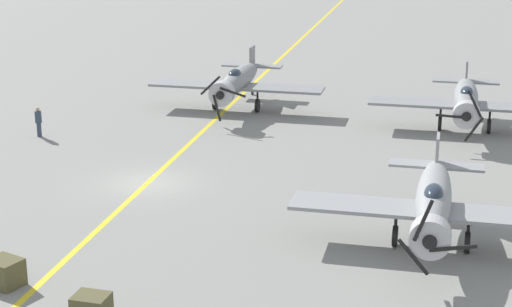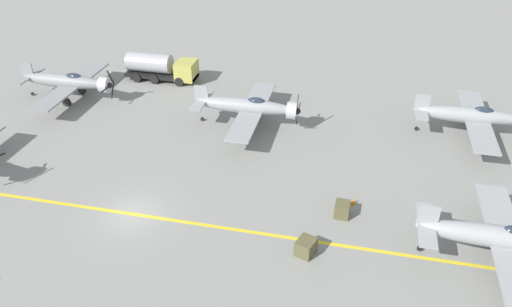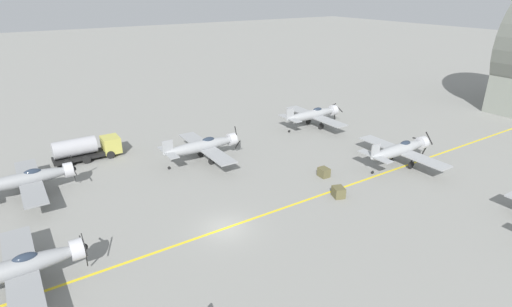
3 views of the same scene
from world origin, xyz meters
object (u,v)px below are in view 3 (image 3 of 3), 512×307
supply_crate_mid_lane (324,172)px  traffic_cone (320,168)px  airplane_far_center (401,150)px  airplane_near_left (26,179)px  supply_crate_by_tanker (338,192)px  fuel_tanker (87,148)px  airplane_mid_left (203,146)px  airplane_near_center (15,269)px  airplane_far_left (313,114)px

supply_crate_mid_lane → traffic_cone: (-1.48, 0.70, -0.24)m
airplane_far_center → airplane_near_left: (-15.43, -38.50, 0.00)m
supply_crate_by_tanker → fuel_tanker: bearing=-141.1°
airplane_mid_left → supply_crate_mid_lane: bearing=42.2°
airplane_mid_left → airplane_near_left: bearing=-91.9°
airplane_near_center → airplane_mid_left: size_ratio=1.00×
airplane_near_center → traffic_cone: (-3.89, 31.38, -1.74)m
airplane_mid_left → supply_crate_mid_lane: (11.42, 9.54, -1.50)m
supply_crate_mid_lane → traffic_cone: supply_crate_mid_lane is taller
supply_crate_by_tanker → traffic_cone: bearing=155.7°
airplane_far_left → airplane_near_center: bearing=-63.9°
fuel_tanker → supply_crate_mid_lane: fuel_tanker is taller
airplane_near_left → supply_crate_mid_lane: (12.87, 28.70, -1.50)m
airplane_near_center → fuel_tanker: bearing=150.6°
airplane_near_center → airplane_mid_left: airplane_mid_left is taller
airplane_far_left → fuel_tanker: airplane_far_left is taller
airplane_near_center → airplane_far_center: same height
airplane_far_center → traffic_cone: (-4.03, -9.09, -1.74)m
airplane_far_center → airplane_near_left: bearing=-100.0°
airplane_mid_left → traffic_cone: 14.38m
airplane_far_left → fuel_tanker: 32.32m
airplane_near_left → airplane_near_center: bearing=2.2°
airplane_mid_left → airplane_near_left: size_ratio=1.00×
airplane_far_center → fuel_tanker: size_ratio=1.50×
airplane_far_center → airplane_far_left: 16.57m
airplane_near_center → airplane_far_left: (-16.42, 41.00, 0.00)m
airplane_near_center → fuel_tanker: (-22.13, 9.20, -0.50)m
airplane_far_center → supply_crate_by_tanker: bearing=-69.1°
airplane_near_center → airplane_near_left: same height
fuel_tanker → supply_crate_by_tanker: size_ratio=6.18×
airplane_near_left → airplane_far_center: bearing=77.7°
airplane_near_center → fuel_tanker: 23.97m
airplane_far_center → fuel_tanker: bearing=-113.6°
airplane_near_left → supply_crate_by_tanker: airplane_near_left is taller
airplane_far_left → fuel_tanker: (-5.71, -31.80, -0.50)m
airplane_far_left → traffic_cone: bearing=-33.2°
airplane_far_center → traffic_cone: size_ratio=21.82×
airplane_far_left → traffic_cone: airplane_far_left is taller
airplane_near_center → supply_crate_by_tanker: airplane_near_center is taller
airplane_mid_left → supply_crate_by_tanker: 17.63m
airplane_near_center → supply_crate_mid_lane: airplane_near_center is taller
fuel_tanker → supply_crate_by_tanker: fuel_tanker is taller
airplane_mid_left → airplane_far_left: (-2.58, 19.87, 0.00)m
airplane_mid_left → traffic_cone: bearing=48.2°
airplane_far_center → supply_crate_by_tanker: airplane_far_center is taller
airplane_near_center → airplane_far_center: 40.47m
fuel_tanker → traffic_cone: size_ratio=14.55×
airplane_mid_left → supply_crate_by_tanker: bearing=27.9°
fuel_tanker → traffic_cone: 28.74m
airplane_far_center → supply_crate_mid_lane: bearing=-92.8°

